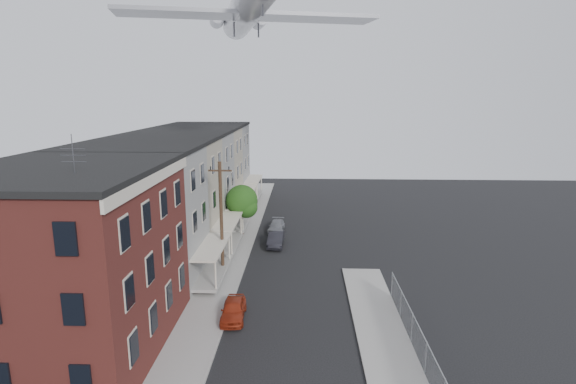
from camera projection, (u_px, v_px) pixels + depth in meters
The scene contains 17 objects.
sidewalk_left at pixel (236, 248), 41.72m from camera, with size 3.00×62.00×0.12m, color gray.
sidewalk_right at pixel (391, 362), 23.74m from camera, with size 3.00×26.00×0.12m, color gray.
curb_left at pixel (251, 248), 41.66m from camera, with size 0.15×62.00×0.14m, color gray.
curb_right at pixel (364, 362), 23.79m from camera, with size 0.15×26.00×0.14m, color gray.
corner_building at pixel (67, 260), 24.27m from camera, with size 10.31×12.30×12.15m.
row_house_a at pixel (133, 215), 33.56m from camera, with size 11.98×7.00×10.30m.
row_house_b at pixel (162, 195), 40.39m from camera, with size 11.98×7.00×10.30m.
row_house_c at pixel (183, 181), 47.23m from camera, with size 11.98×7.00×10.30m.
row_house_d at pixel (198, 170), 54.07m from camera, with size 11.98×7.00×10.30m.
row_house_e at pixel (210, 162), 60.91m from camera, with size 11.98×7.00×10.30m.
chainlink_fence at pixel (426, 358), 22.51m from camera, with size 0.06×18.06×1.90m.
utility_pole at pixel (221, 217), 34.89m from camera, with size 1.80×0.26×9.00m.
street_tree at pixel (243, 202), 44.83m from camera, with size 3.22×3.20×5.20m.
car_near at pixel (233, 309), 28.44m from camera, with size 1.46×3.62×1.23m, color maroon.
car_mid at pixel (276, 239), 42.34m from camera, with size 1.40×4.02×1.33m, color black.
car_far at pixel (276, 226), 46.77m from camera, with size 1.54×3.80×1.10m, color slate.
airplane at pixel (246, 8), 40.60m from camera, with size 22.82×26.09×7.51m.
Camera 1 is at (0.82, -15.50, 13.88)m, focal length 28.00 mm.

